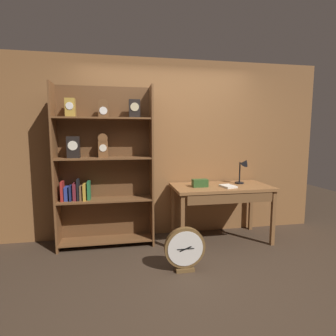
{
  "coord_description": "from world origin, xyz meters",
  "views": [
    {
      "loc": [
        -0.7,
        -2.53,
        1.51
      ],
      "look_at": [
        -0.12,
        0.57,
        1.11
      ],
      "focal_mm": 28.45,
      "sensor_mm": 36.0,
      "label": 1
    }
  ],
  "objects": [
    {
      "name": "desk_lamp",
      "position": [
        1.08,
        1.04,
        1.03
      ],
      "size": [
        0.2,
        0.2,
        0.38
      ],
      "color": "black",
      "rests_on": "workbench"
    },
    {
      "name": "bookshelf",
      "position": [
        -0.92,
        1.08,
        1.09
      ],
      "size": [
        1.26,
        0.31,
        2.15
      ],
      "color": "brown",
      "rests_on": "ground"
    },
    {
      "name": "ground_plane",
      "position": [
        0.0,
        0.0,
        0.0
      ],
      "size": [
        10.0,
        10.0,
        0.0
      ],
      "primitive_type": "plane",
      "color": "#3D2D21"
    },
    {
      "name": "toolbox_small",
      "position": [
        0.39,
        0.94,
        0.85
      ],
      "size": [
        0.21,
        0.12,
        0.1
      ],
      "primitive_type": "cube",
      "color": "#2D5123",
      "rests_on": "workbench"
    },
    {
      "name": "workbench",
      "position": [
        0.72,
        0.95,
        0.71
      ],
      "size": [
        1.37,
        0.72,
        0.8
      ],
      "color": "brown",
      "rests_on": "ground"
    },
    {
      "name": "round_clock_large",
      "position": [
        -0.01,
        0.19,
        0.25
      ],
      "size": [
        0.46,
        0.11,
        0.5
      ],
      "color": "brown",
      "rests_on": "ground"
    },
    {
      "name": "back_wood_panel",
      "position": [
        0.0,
        1.39,
        1.3
      ],
      "size": [
        4.8,
        0.05,
        2.6
      ],
      "primitive_type": "cube",
      "color": "brown",
      "rests_on": "ground"
    },
    {
      "name": "open_repair_manual",
      "position": [
        0.76,
        0.84,
        0.81
      ],
      "size": [
        0.2,
        0.25,
        0.02
      ],
      "primitive_type": "cube",
      "rotation": [
        0.0,
        0.0,
        0.21
      ],
      "color": "silver",
      "rests_on": "workbench"
    }
  ]
}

